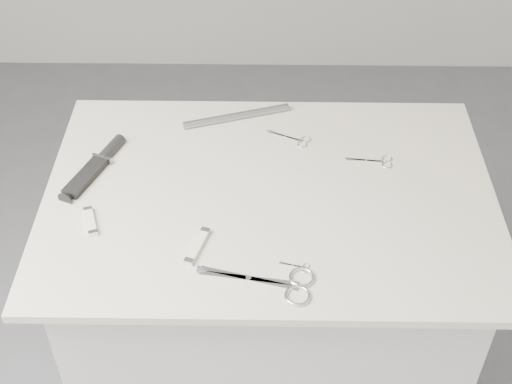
{
  "coord_description": "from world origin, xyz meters",
  "views": [
    {
      "loc": [
        -0.01,
        -1.17,
        1.98
      ],
      "look_at": [
        -0.03,
        0.0,
        0.92
      ],
      "focal_mm": 50.0,
      "sensor_mm": 36.0,
      "label": 1
    }
  ],
  "objects_px": {
    "large_shears": "(281,283)",
    "metal_rail": "(236,116)",
    "pocket_knife_a": "(197,246)",
    "plinth": "(267,324)",
    "tiny_scissors": "(299,267)",
    "embroidery_scissors_a": "(377,161)",
    "pocket_knife_b": "(91,221)",
    "sheathed_knife": "(98,164)",
    "embroidery_scissors_b": "(295,139)"
  },
  "relations": [
    {
      "from": "tiny_scissors",
      "to": "pocket_knife_b",
      "type": "relative_size",
      "value": 0.73
    },
    {
      "from": "sheathed_knife",
      "to": "pocket_knife_b",
      "type": "height_order",
      "value": "sheathed_knife"
    },
    {
      "from": "plinth",
      "to": "large_shears",
      "type": "height_order",
      "value": "large_shears"
    },
    {
      "from": "plinth",
      "to": "large_shears",
      "type": "relative_size",
      "value": 3.91
    },
    {
      "from": "embroidery_scissors_b",
      "to": "pocket_knife_a",
      "type": "bearing_deg",
      "value": -95.07
    },
    {
      "from": "plinth",
      "to": "tiny_scissors",
      "type": "distance_m",
      "value": 0.52
    },
    {
      "from": "large_shears",
      "to": "metal_rail",
      "type": "xyz_separation_m",
      "value": [
        -0.11,
        0.54,
        0.01
      ]
    },
    {
      "from": "large_shears",
      "to": "pocket_knife_a",
      "type": "distance_m",
      "value": 0.19
    },
    {
      "from": "embroidery_scissors_a",
      "to": "tiny_scissors",
      "type": "distance_m",
      "value": 0.38
    },
    {
      "from": "plinth",
      "to": "embroidery_scissors_a",
      "type": "xyz_separation_m",
      "value": [
        0.25,
        0.11,
        0.47
      ]
    },
    {
      "from": "embroidery_scissors_a",
      "to": "sheathed_knife",
      "type": "xyz_separation_m",
      "value": [
        -0.65,
        -0.03,
        0.01
      ]
    },
    {
      "from": "embroidery_scissors_b",
      "to": "metal_rail",
      "type": "distance_m",
      "value": 0.17
    },
    {
      "from": "pocket_knife_a",
      "to": "embroidery_scissors_a",
      "type": "bearing_deg",
      "value": -37.21
    },
    {
      "from": "pocket_knife_a",
      "to": "tiny_scissors",
      "type": "bearing_deg",
      "value": -85.94
    },
    {
      "from": "plinth",
      "to": "pocket_knife_b",
      "type": "xyz_separation_m",
      "value": [
        -0.38,
        -0.1,
        0.48
      ]
    },
    {
      "from": "plinth",
      "to": "embroidery_scissors_b",
      "type": "height_order",
      "value": "embroidery_scissors_b"
    },
    {
      "from": "embroidery_scissors_a",
      "to": "embroidery_scissors_b",
      "type": "distance_m",
      "value": 0.2
    },
    {
      "from": "large_shears",
      "to": "metal_rail",
      "type": "distance_m",
      "value": 0.55
    },
    {
      "from": "embroidery_scissors_a",
      "to": "sheathed_knife",
      "type": "distance_m",
      "value": 0.65
    },
    {
      "from": "embroidery_scissors_b",
      "to": "plinth",
      "type": "bearing_deg",
      "value": -82.84
    },
    {
      "from": "plinth",
      "to": "pocket_knife_a",
      "type": "xyz_separation_m",
      "value": [
        -0.15,
        -0.17,
        0.48
      ]
    },
    {
      "from": "sheathed_knife",
      "to": "metal_rail",
      "type": "distance_m",
      "value": 0.37
    },
    {
      "from": "plinth",
      "to": "tiny_scissors",
      "type": "height_order",
      "value": "tiny_scissors"
    },
    {
      "from": "tiny_scissors",
      "to": "sheathed_knife",
      "type": "distance_m",
      "value": 0.55
    },
    {
      "from": "plinth",
      "to": "embroidery_scissors_b",
      "type": "xyz_separation_m",
      "value": [
        0.06,
        0.19,
        0.47
      ]
    },
    {
      "from": "embroidery_scissors_a",
      "to": "metal_rail",
      "type": "distance_m",
      "value": 0.37
    },
    {
      "from": "pocket_knife_a",
      "to": "large_shears",
      "type": "bearing_deg",
      "value": -101.57
    },
    {
      "from": "embroidery_scissors_b",
      "to": "metal_rail",
      "type": "xyz_separation_m",
      "value": [
        -0.15,
        0.08,
        0.01
      ]
    },
    {
      "from": "large_shears",
      "to": "pocket_knife_b",
      "type": "bearing_deg",
      "value": 169.35
    },
    {
      "from": "large_shears",
      "to": "embroidery_scissors_b",
      "type": "xyz_separation_m",
      "value": [
        0.04,
        0.46,
        -0.0
      ]
    },
    {
      "from": "plinth",
      "to": "tiny_scissors",
      "type": "xyz_separation_m",
      "value": [
        0.06,
        -0.22,
        0.47
      ]
    },
    {
      "from": "metal_rail",
      "to": "pocket_knife_b",
      "type": "bearing_deg",
      "value": -128.23
    },
    {
      "from": "embroidery_scissors_b",
      "to": "pocket_knife_b",
      "type": "relative_size",
      "value": 1.26
    },
    {
      "from": "plinth",
      "to": "pocket_knife_a",
      "type": "relative_size",
      "value": 8.7
    },
    {
      "from": "pocket_knife_a",
      "to": "metal_rail",
      "type": "xyz_separation_m",
      "value": [
        0.06,
        0.44,
        0.0
      ]
    },
    {
      "from": "tiny_scissors",
      "to": "metal_rail",
      "type": "xyz_separation_m",
      "value": [
        -0.14,
        0.49,
        0.01
      ]
    },
    {
      "from": "embroidery_scissors_a",
      "to": "sheathed_knife",
      "type": "height_order",
      "value": "sheathed_knife"
    },
    {
      "from": "pocket_knife_a",
      "to": "pocket_knife_b",
      "type": "relative_size",
      "value": 1.22
    },
    {
      "from": "embroidery_scissors_b",
      "to": "tiny_scissors",
      "type": "bearing_deg",
      "value": -65.53
    },
    {
      "from": "pocket_knife_b",
      "to": "metal_rail",
      "type": "xyz_separation_m",
      "value": [
        0.3,
        0.38,
        0.0
      ]
    },
    {
      "from": "tiny_scissors",
      "to": "pocket_knife_b",
      "type": "xyz_separation_m",
      "value": [
        -0.44,
        0.12,
        0.0
      ]
    },
    {
      "from": "metal_rail",
      "to": "pocket_knife_a",
      "type": "bearing_deg",
      "value": -98.25
    },
    {
      "from": "large_shears",
      "to": "embroidery_scissors_b",
      "type": "bearing_deg",
      "value": 96.51
    },
    {
      "from": "plinth",
      "to": "pocket_knife_b",
      "type": "relative_size",
      "value": 10.6
    },
    {
      "from": "large_shears",
      "to": "metal_rail",
      "type": "bearing_deg",
      "value": 112.59
    },
    {
      "from": "large_shears",
      "to": "tiny_scissors",
      "type": "height_order",
      "value": "large_shears"
    },
    {
      "from": "sheathed_knife",
      "to": "pocket_knife_a",
      "type": "distance_m",
      "value": 0.36
    },
    {
      "from": "embroidery_scissors_b",
      "to": "tiny_scissors",
      "type": "xyz_separation_m",
      "value": [
        -0.0,
        -0.41,
        -0.0
      ]
    },
    {
      "from": "plinth",
      "to": "embroidery_scissors_b",
      "type": "distance_m",
      "value": 0.51
    },
    {
      "from": "plinth",
      "to": "embroidery_scissors_a",
      "type": "relative_size",
      "value": 8.28
    }
  ]
}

